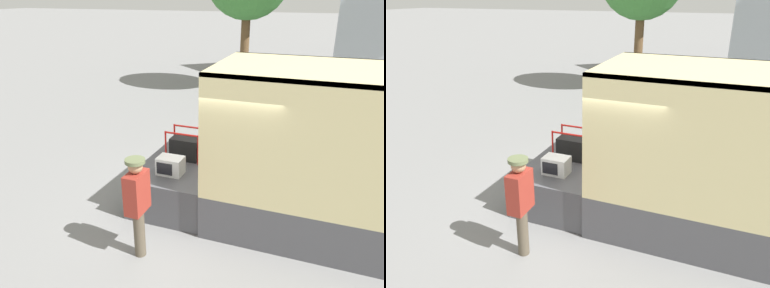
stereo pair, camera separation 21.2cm
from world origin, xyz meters
TOP-DOWN VIEW (x-y plane):
  - ground_plane at (0.00, 0.00)m, footprint 160.00×160.00m
  - tailgate_deck at (-0.74, 0.00)m, footprint 1.49×2.08m
  - microwave at (-0.78, -0.45)m, footprint 0.48×0.35m
  - portable_generator at (-0.75, 0.31)m, footprint 0.72×0.48m
  - worker_person at (-0.71, -1.84)m, footprint 0.30×0.44m

SIDE VIEW (x-z plane):
  - ground_plane at x=0.00m, z-range 0.00..0.00m
  - tailgate_deck at x=-0.74m, z-range 0.00..0.80m
  - microwave at x=-0.78m, z-range 0.80..1.13m
  - portable_generator at x=-0.75m, z-range 0.72..1.34m
  - worker_person at x=-0.71m, z-range 0.19..1.89m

